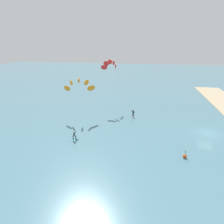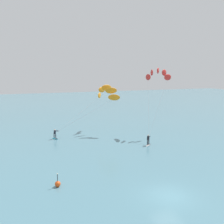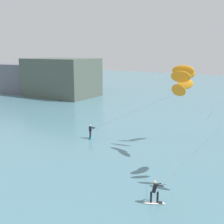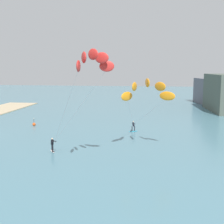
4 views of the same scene
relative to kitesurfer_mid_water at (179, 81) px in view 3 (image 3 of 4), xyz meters
The scene contains 2 objects.
kitesurfer_mid_water is the anchor object (origin of this frame).
distant_headland 45.83m from the kitesurfer_mid_water, 151.91° to the left, with size 29.36×18.10×8.47m.
Camera 3 is at (13.49, -2.10, 10.24)m, focal length 45.13 mm.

